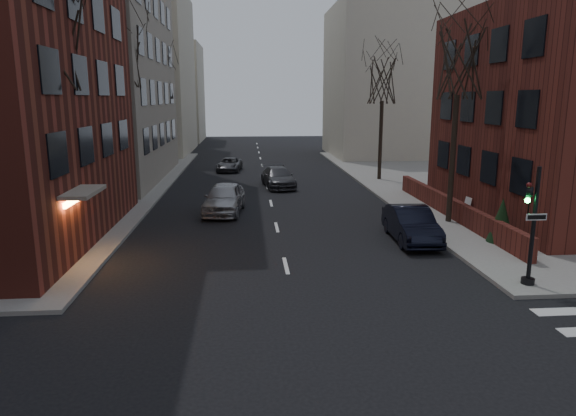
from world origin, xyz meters
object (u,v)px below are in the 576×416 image
object	(u,v)px
car_lane_silver	(224,198)
tree_right_a	(459,61)
streetlamp_far	(173,121)
evergreen_shrub	(502,220)
tree_left_b	(122,54)
streetlamp_near	(122,137)
tree_left_c	(161,78)
car_lane_far	(229,164)
tree_left_a	(48,39)
parked_sedan	(411,224)
tree_right_b	(383,81)
car_lane_gray	(278,177)
traffic_signal	(531,234)
sandwich_board	(470,206)

from	to	relation	value
car_lane_silver	tree_right_a	bearing A→B (deg)	-10.19
streetlamp_far	evergreen_shrub	world-z (taller)	streetlamp_far
tree_left_b	streetlamp_near	bearing A→B (deg)	-81.47
tree_left_c	streetlamp_near	bearing A→B (deg)	-88.09
streetlamp_far	car_lane_far	bearing A→B (deg)	-34.29
tree_right_a	car_lane_silver	bearing A→B (deg)	163.10
tree_left_a	car_lane_silver	distance (m)	12.30
parked_sedan	car_lane_far	size ratio (longest dim) A/B	1.13
tree_left_b	tree_right_b	size ratio (longest dim) A/B	1.18
car_lane_far	evergreen_shrub	xyz separation A→B (m)	(12.56, -24.35, 0.54)
tree_left_c	streetlamp_near	size ratio (longest dim) A/B	1.55
tree_right_b	evergreen_shrub	xyz separation A→B (m)	(0.77, -17.91, -6.47)
car_lane_gray	car_lane_far	size ratio (longest dim) A/B	1.18
traffic_signal	car_lane_silver	size ratio (longest dim) A/B	0.81
streetlamp_near	car_lane_silver	bearing A→B (deg)	-5.18
tree_left_c	tree_right_a	distance (m)	28.17
tree_left_b	evergreen_shrub	size ratio (longest dim) A/B	5.56
tree_left_c	car_lane_silver	xyz separation A→B (m)	(6.07, -18.50, -7.19)
tree_left_c	car_lane_silver	distance (m)	20.75
tree_right_b	sandwich_board	size ratio (longest dim) A/B	9.39
tree_right_b	streetlamp_far	distance (m)	20.01
streetlamp_far	car_lane_far	distance (m)	7.30
streetlamp_near	streetlamp_far	bearing A→B (deg)	90.00
tree_right_b	parked_sedan	bearing A→B (deg)	-99.80
car_lane_far	sandwich_board	xyz separation A→B (m)	(13.48, -19.15, 0.06)
tree_left_a	streetlamp_near	distance (m)	9.07
car_lane_silver	tree_left_c	bearing A→B (deg)	114.89
car_lane_gray	streetlamp_near	bearing A→B (deg)	-146.23
tree_right_b	parked_sedan	size ratio (longest dim) A/B	1.95
car_lane_silver	evergreen_shrub	size ratio (longest dim) A/B	2.54
tree_left_c	tree_right_b	world-z (taller)	tree_left_c
traffic_signal	car_lane_gray	world-z (taller)	traffic_signal
tree_right_a	sandwich_board	xyz separation A→B (m)	(1.70, 1.29, -7.39)
tree_left_b	sandwich_board	distance (m)	22.04
traffic_signal	tree_left_c	size ratio (longest dim) A/B	0.41
streetlamp_far	car_lane_silver	bearing A→B (deg)	-75.05
car_lane_gray	evergreen_shrub	world-z (taller)	evergreen_shrub
tree_left_b	car_lane_gray	world-z (taller)	tree_left_b
car_lane_gray	car_lane_far	distance (m)	9.46
sandwich_board	evergreen_shrub	xyz separation A→B (m)	(-0.93, -5.20, 0.48)
tree_left_b	car_lane_silver	size ratio (longest dim) A/B	2.19
tree_left_b	streetlamp_near	world-z (taller)	tree_left_b
tree_right_b	streetlamp_near	xyz separation A→B (m)	(-17.00, -10.00, -3.35)
sandwich_board	evergreen_shrub	size ratio (longest dim) A/B	0.50
streetlamp_far	car_lane_silver	world-z (taller)	streetlamp_far
traffic_signal	sandwich_board	distance (m)	10.69
tree_left_b	tree_left_c	size ratio (longest dim) A/B	1.11
tree_left_a	streetlamp_far	size ratio (longest dim) A/B	1.63
tree_right_a	tree_left_b	bearing A→B (deg)	155.56
tree_right_a	car_lane_gray	size ratio (longest dim) A/B	1.99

